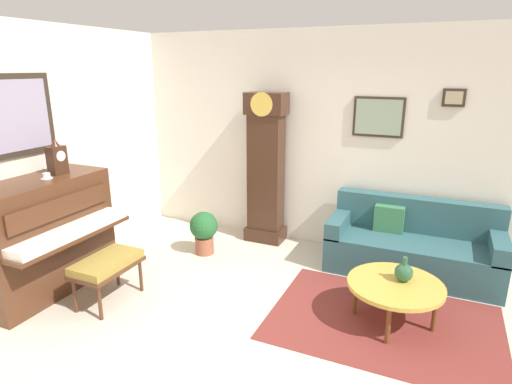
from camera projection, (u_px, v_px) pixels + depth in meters
ground_plane at (239, 339)px, 3.85m from camera, size 6.40×6.00×0.10m
wall_left at (16, 158)px, 4.45m from camera, size 0.13×4.90×2.80m
wall_back at (319, 141)px, 5.54m from camera, size 5.30×0.13×2.80m
area_rug at (383, 322)px, 4.01m from camera, size 2.10×1.50×0.01m
piano at (44, 236)px, 4.45m from camera, size 0.87×1.44×1.23m
piano_bench at (107, 265)px, 4.27m from camera, size 0.42×0.70×0.48m
grandfather_clock at (266, 173)px, 5.68m from camera, size 0.52×0.34×2.03m
couch at (412, 246)px, 4.95m from camera, size 1.90×0.80×0.84m
coffee_table at (395, 286)px, 3.92m from camera, size 0.88×0.88×0.41m
mantel_clock at (57, 158)px, 4.49m from camera, size 0.13×0.18×0.38m
teacup at (46, 176)px, 4.33m from camera, size 0.12×0.12×0.06m
green_jug at (404, 272)px, 3.93m from camera, size 0.17×0.17×0.24m
potted_plant at (204, 230)px, 5.42m from camera, size 0.36×0.36×0.56m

